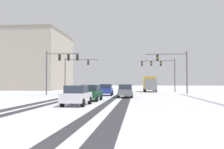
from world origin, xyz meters
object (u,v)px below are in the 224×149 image
at_px(car_dark_green_third, 91,93).
at_px(car_white_fourth, 77,95).
at_px(car_grey_second, 125,91).
at_px(traffic_signal_near_left, 60,63).
at_px(traffic_signal_far_right, 161,67).
at_px(car_blue_lead, 106,90).
at_px(box_truck_delivery, 150,84).
at_px(office_building_far_left_block, 24,61).
at_px(traffic_signal_near_right, 175,65).
at_px(traffic_signal_far_left, 74,69).

bearing_deg(car_dark_green_third, car_white_fourth, -92.47).
bearing_deg(car_grey_second, traffic_signal_near_left, 151.77).
height_order(traffic_signal_far_right, car_blue_lead, traffic_signal_far_right).
height_order(box_truck_delivery, office_building_far_left_block, office_building_far_left_block).
bearing_deg(traffic_signal_near_right, car_grey_second, -134.83).
height_order(traffic_signal_near_right, office_building_far_left_block, office_building_far_left_block).
relative_size(car_dark_green_third, car_white_fourth, 1.00).
bearing_deg(car_blue_lead, traffic_signal_near_right, 15.04).
bearing_deg(traffic_signal_far_right, traffic_signal_far_left, -166.30).
xyz_separation_m(box_truck_delivery, office_building_far_left_block, (-31.99, 13.29, 5.73)).
height_order(traffic_signal_far_left, car_dark_green_third, traffic_signal_far_left).
xyz_separation_m(car_white_fourth, box_truck_delivery, (7.48, 31.21, 0.82)).
bearing_deg(office_building_far_left_block, traffic_signal_near_right, -36.49).
bearing_deg(car_white_fourth, traffic_signal_far_left, 104.09).
xyz_separation_m(car_blue_lead, car_grey_second, (2.88, -4.49, 0.00)).
bearing_deg(traffic_signal_near_right, traffic_signal_near_left, -173.81).
distance_m(car_grey_second, office_building_far_left_block, 43.84).
height_order(traffic_signal_far_left, traffic_signal_far_right, same).
distance_m(traffic_signal_far_left, car_white_fourth, 27.69).
height_order(traffic_signal_near_right, car_dark_green_third, traffic_signal_near_right).
distance_m(car_grey_second, car_dark_green_third, 6.83).
distance_m(traffic_signal_far_left, traffic_signal_near_right, 19.05).
xyz_separation_m(traffic_signal_far_left, car_white_fourth, (6.68, -26.62, -3.63)).
height_order(traffic_signal_near_left, car_dark_green_third, traffic_signal_near_left).
xyz_separation_m(traffic_signal_near_right, car_blue_lead, (-10.02, -2.69, -3.62)).
xyz_separation_m(car_grey_second, box_truck_delivery, (4.04, 19.85, 0.82)).
bearing_deg(car_dark_green_third, car_grey_second, 62.05).
height_order(traffic_signal_far_right, car_grey_second, traffic_signal_far_right).
bearing_deg(traffic_signal_far_left, traffic_signal_near_right, -25.09).
bearing_deg(traffic_signal_near_left, car_dark_green_third, -59.38).
bearing_deg(car_grey_second, traffic_signal_near_right, 45.17).
relative_size(traffic_signal_far_left, car_blue_lead, 1.57).
bearing_deg(car_dark_green_third, traffic_signal_near_left, 120.62).
height_order(traffic_signal_far_right, traffic_signal_near_right, same).
distance_m(traffic_signal_near_right, office_building_far_left_block, 43.74).
height_order(traffic_signal_near_right, car_blue_lead, traffic_signal_near_right).
height_order(traffic_signal_near_left, car_grey_second, traffic_signal_near_left).
xyz_separation_m(traffic_signal_far_left, traffic_signal_near_right, (17.26, -8.08, -0.00)).
xyz_separation_m(car_dark_green_third, car_white_fourth, (-0.23, -5.32, 0.00)).
relative_size(traffic_signal_near_left, car_dark_green_third, 1.56).
bearing_deg(box_truck_delivery, car_dark_green_third, -105.64).
bearing_deg(traffic_signal_near_right, office_building_far_left_block, 143.51).
distance_m(traffic_signal_near_left, box_truck_delivery, 20.39).
height_order(traffic_signal_far_right, office_building_far_left_block, office_building_far_left_block).
relative_size(car_blue_lead, office_building_far_left_block, 0.19).
relative_size(car_blue_lead, box_truck_delivery, 0.56).
bearing_deg(car_blue_lead, traffic_signal_near_left, 173.21).
relative_size(traffic_signal_far_left, office_building_far_left_block, 0.30).
distance_m(traffic_signal_far_right, box_truck_delivery, 3.87).
relative_size(traffic_signal_far_left, box_truck_delivery, 0.87).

